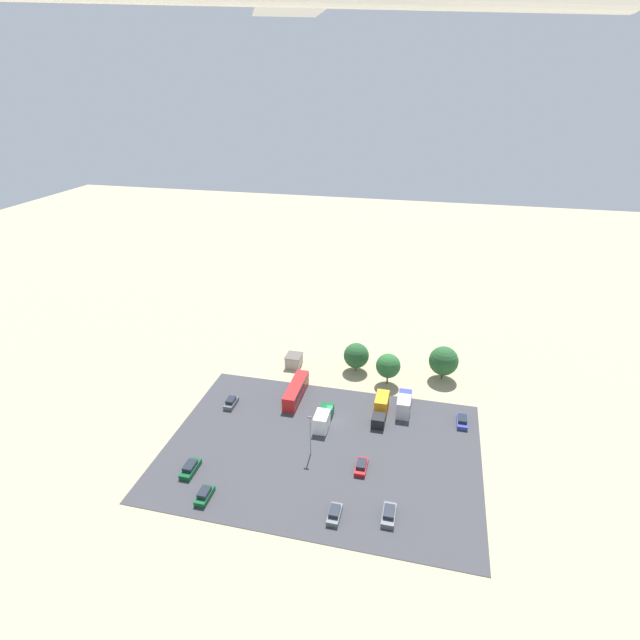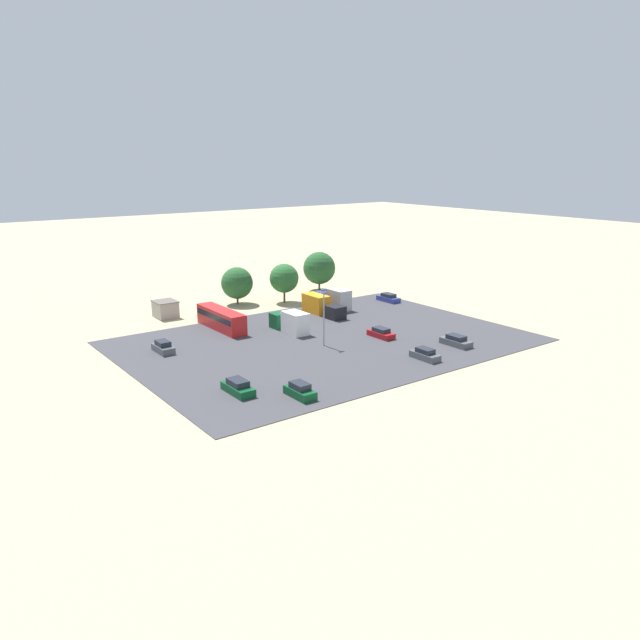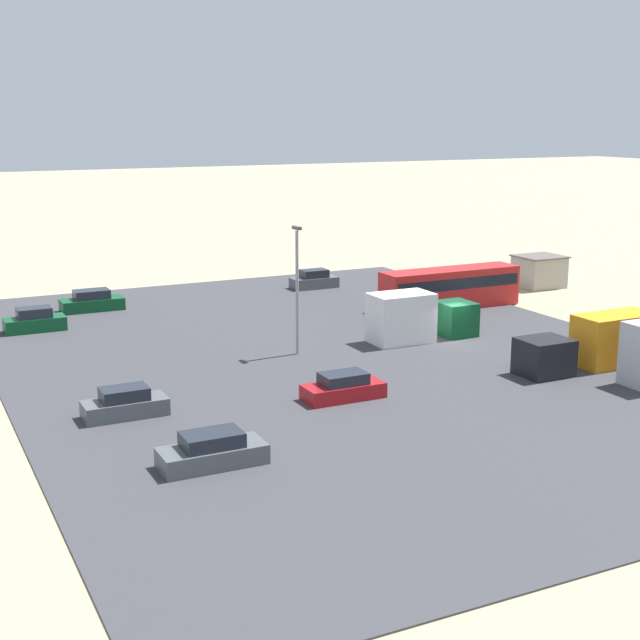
% 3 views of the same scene
% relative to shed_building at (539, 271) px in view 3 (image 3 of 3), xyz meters
% --- Properties ---
extents(ground_plane, '(400.00, 400.00, 0.00)m').
position_rel_shed_building_xyz_m(ground_plane, '(-12.75, 17.67, -1.40)').
color(ground_plane, tan).
extents(parking_lot_surface, '(55.16, 39.18, 0.08)m').
position_rel_shed_building_xyz_m(parking_lot_surface, '(-12.75, 26.65, -1.36)').
color(parking_lot_surface, '#38383D').
rests_on(parking_lot_surface, ground).
extents(shed_building, '(3.51, 3.94, 2.78)m').
position_rel_shed_building_xyz_m(shed_building, '(0.00, 0.00, 0.00)').
color(shed_building, '#9E998E').
rests_on(shed_building, ground).
extents(bus, '(2.62, 11.37, 3.05)m').
position_rel_shed_building_xyz_m(bus, '(-3.90, 12.01, 0.33)').
color(bus, red).
rests_on(bus, ground).
extents(parked_car_0, '(1.94, 4.68, 1.60)m').
position_rel_shed_building_xyz_m(parked_car_0, '(7.31, 37.15, -0.65)').
color(parked_car_0, '#0C4723').
rests_on(parked_car_0, ground).
extents(parked_car_1, '(1.78, 4.04, 1.60)m').
position_rel_shed_building_xyz_m(parked_car_1, '(7.99, 17.93, -0.65)').
color(parked_car_1, '#4C5156').
rests_on(parked_car_1, ground).
extents(parked_car_3, '(1.93, 4.57, 1.48)m').
position_rel_shed_building_xyz_m(parked_car_3, '(-26.06, 39.25, -0.70)').
color(parked_car_3, '#4C5156').
rests_on(parked_car_3, ground).
extents(parked_car_4, '(1.83, 4.32, 1.41)m').
position_rel_shed_building_xyz_m(parked_car_4, '(-20.42, 29.97, -0.73)').
color(parked_car_4, maroon).
rests_on(parked_car_4, ground).
extents(parked_car_5, '(1.77, 4.13, 1.49)m').
position_rel_shed_building_xyz_m(parked_car_5, '(-18.13, 41.02, -0.70)').
color(parked_car_5, '#4C5156').
rests_on(parked_car_5, ground).
extents(parked_car_6, '(1.80, 4.09, 1.64)m').
position_rel_shed_building_xyz_m(parked_car_6, '(2.40, 42.15, -0.63)').
color(parked_car_6, '#0C4723').
rests_on(parked_car_6, ground).
extents(parked_truck_0, '(2.52, 7.46, 3.27)m').
position_rel_shed_building_xyz_m(parked_truck_0, '(-11.45, 19.78, 0.18)').
color(parked_truck_0, '#0C4723').
rests_on(parked_truck_0, ground).
extents(parked_truck_2, '(2.44, 9.29, 3.06)m').
position_rel_shed_building_xyz_m(parked_truck_2, '(-21.64, 13.76, 0.09)').
color(parked_truck_2, black).
rests_on(parked_truck_2, ground).
extents(light_pole_lot_centre, '(0.90, 0.28, 8.03)m').
position_rel_shed_building_xyz_m(light_pole_lot_centre, '(-11.19, 28.37, 3.13)').
color(light_pole_lot_centre, gray).
rests_on(light_pole_lot_centre, ground).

